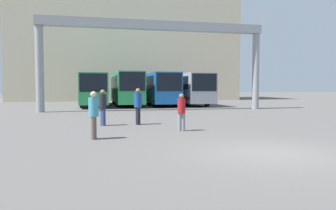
{
  "coord_description": "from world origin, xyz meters",
  "views": [
    {
      "loc": [
        -5.01,
        -8.45,
        1.91
      ],
      "look_at": [
        1.53,
        20.03,
        0.3
      ],
      "focal_mm": 35.0,
      "sensor_mm": 36.0,
      "label": 1
    }
  ],
  "objects_px": {
    "bus_slot_0": "(93,88)",
    "bus_slot_3": "(187,87)",
    "bus_slot_1": "(126,87)",
    "bus_slot_2": "(158,87)",
    "pedestrian_near_left": "(94,114)",
    "pedestrian_near_right": "(181,111)",
    "pedestrian_mid_left": "(138,105)",
    "pedestrian_mid_right": "(103,107)"
  },
  "relations": [
    {
      "from": "bus_slot_0",
      "to": "pedestrian_near_left",
      "type": "xyz_separation_m",
      "value": [
        -0.03,
        -21.83,
        -0.9
      ]
    },
    {
      "from": "bus_slot_1",
      "to": "bus_slot_3",
      "type": "bearing_deg",
      "value": -4.74
    },
    {
      "from": "bus_slot_1",
      "to": "pedestrian_near_right",
      "type": "height_order",
      "value": "bus_slot_1"
    },
    {
      "from": "pedestrian_near_right",
      "to": "pedestrian_mid_left",
      "type": "distance_m",
      "value": 3.21
    },
    {
      "from": "bus_slot_0",
      "to": "pedestrian_mid_left",
      "type": "height_order",
      "value": "bus_slot_0"
    },
    {
      "from": "pedestrian_near_right",
      "to": "pedestrian_mid_right",
      "type": "xyz_separation_m",
      "value": [
        -3.27,
        2.76,
        0.09
      ]
    },
    {
      "from": "pedestrian_near_left",
      "to": "pedestrian_near_right",
      "type": "distance_m",
      "value": 4.0
    },
    {
      "from": "bus_slot_0",
      "to": "bus_slot_2",
      "type": "bearing_deg",
      "value": -1.49
    },
    {
      "from": "pedestrian_near_left",
      "to": "pedestrian_mid_left",
      "type": "xyz_separation_m",
      "value": [
        2.21,
        4.28,
        0.05
      ]
    },
    {
      "from": "pedestrian_near_left",
      "to": "pedestrian_mid_right",
      "type": "distance_m",
      "value": 4.24
    },
    {
      "from": "pedestrian_near_left",
      "to": "bus_slot_0",
      "type": "bearing_deg",
      "value": 2.65
    },
    {
      "from": "pedestrian_near_left",
      "to": "pedestrian_mid_right",
      "type": "relative_size",
      "value": 0.98
    },
    {
      "from": "bus_slot_1",
      "to": "pedestrian_mid_left",
      "type": "height_order",
      "value": "bus_slot_1"
    },
    {
      "from": "bus_slot_2",
      "to": "pedestrian_mid_left",
      "type": "bearing_deg",
      "value": -104.32
    },
    {
      "from": "pedestrian_near_right",
      "to": "pedestrian_mid_left",
      "type": "height_order",
      "value": "pedestrian_mid_left"
    },
    {
      "from": "bus_slot_1",
      "to": "bus_slot_2",
      "type": "relative_size",
      "value": 1.12
    },
    {
      "from": "pedestrian_mid_left",
      "to": "bus_slot_1",
      "type": "bearing_deg",
      "value": 171.07
    },
    {
      "from": "bus_slot_3",
      "to": "pedestrian_mid_left",
      "type": "distance_m",
      "value": 19.16
    },
    {
      "from": "bus_slot_2",
      "to": "pedestrian_mid_right",
      "type": "height_order",
      "value": "bus_slot_2"
    },
    {
      "from": "bus_slot_3",
      "to": "pedestrian_near_right",
      "type": "xyz_separation_m",
      "value": [
        -6.23,
        -20.33,
        -1.01
      ]
    },
    {
      "from": "bus_slot_0",
      "to": "bus_slot_3",
      "type": "relative_size",
      "value": 1.01
    },
    {
      "from": "bus_slot_0",
      "to": "pedestrian_mid_right",
      "type": "xyz_separation_m",
      "value": [
        0.42,
        -17.62,
        -0.88
      ]
    },
    {
      "from": "pedestrian_near_left",
      "to": "pedestrian_near_right",
      "type": "bearing_deg",
      "value": -65.97
    },
    {
      "from": "bus_slot_0",
      "to": "pedestrian_near_right",
      "type": "bearing_deg",
      "value": -79.73
    },
    {
      "from": "pedestrian_near_right",
      "to": "pedestrian_mid_right",
      "type": "bearing_deg",
      "value": 156.32
    },
    {
      "from": "pedestrian_near_left",
      "to": "pedestrian_near_right",
      "type": "relative_size",
      "value": 1.08
    },
    {
      "from": "bus_slot_3",
      "to": "bus_slot_2",
      "type": "bearing_deg",
      "value": -177.9
    },
    {
      "from": "bus_slot_3",
      "to": "pedestrian_mid_right",
      "type": "height_order",
      "value": "bus_slot_3"
    },
    {
      "from": "bus_slot_0",
      "to": "pedestrian_near_right",
      "type": "distance_m",
      "value": 20.74
    },
    {
      "from": "pedestrian_mid_right",
      "to": "pedestrian_mid_left",
      "type": "xyz_separation_m",
      "value": [
        1.75,
        0.07,
        0.03
      ]
    },
    {
      "from": "bus_slot_2",
      "to": "bus_slot_1",
      "type": "bearing_deg",
      "value": 168.56
    },
    {
      "from": "bus_slot_0",
      "to": "bus_slot_3",
      "type": "height_order",
      "value": "bus_slot_3"
    },
    {
      "from": "bus_slot_1",
      "to": "bus_slot_3",
      "type": "distance_m",
      "value": 6.64
    },
    {
      "from": "bus_slot_0",
      "to": "bus_slot_2",
      "type": "distance_m",
      "value": 6.62
    },
    {
      "from": "pedestrian_near_right",
      "to": "bus_slot_2",
      "type": "bearing_deg",
      "value": 98.26
    },
    {
      "from": "bus_slot_2",
      "to": "pedestrian_mid_right",
      "type": "relative_size",
      "value": 6.07
    },
    {
      "from": "bus_slot_3",
      "to": "pedestrian_mid_right",
      "type": "bearing_deg",
      "value": -118.39
    },
    {
      "from": "bus_slot_0",
      "to": "pedestrian_near_left",
      "type": "height_order",
      "value": "bus_slot_0"
    },
    {
      "from": "bus_slot_1",
      "to": "pedestrian_near_left",
      "type": "relative_size",
      "value": 6.93
    },
    {
      "from": "bus_slot_0",
      "to": "bus_slot_1",
      "type": "distance_m",
      "value": 3.34
    },
    {
      "from": "pedestrian_mid_right",
      "to": "pedestrian_near_right",
      "type": "bearing_deg",
      "value": 29.64
    },
    {
      "from": "pedestrian_near_left",
      "to": "pedestrian_mid_left",
      "type": "distance_m",
      "value": 4.81
    }
  ]
}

